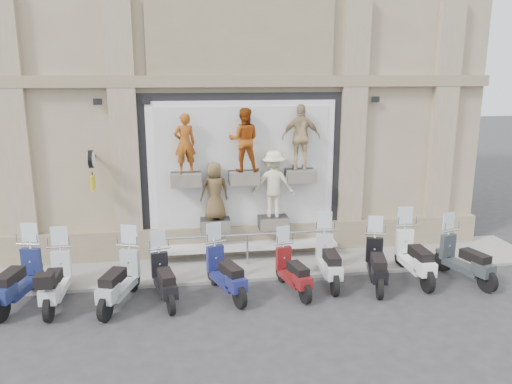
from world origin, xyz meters
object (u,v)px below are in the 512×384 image
(scooter_b, at_px, (55,271))
(scooter_e, at_px, (226,263))
(scooter_c, at_px, (119,270))
(scooter_h, at_px, (377,255))
(clock_sign_bracket, at_px, (92,165))
(scooter_j, at_px, (466,251))
(scooter_f, at_px, (293,263))
(scooter_i, at_px, (415,247))
(scooter_d, at_px, (164,270))
(guard_rail, at_px, (247,250))
(scooter_a, at_px, (17,269))
(scooter_g, at_px, (329,251))

(scooter_b, relative_size, scooter_e, 1.03)
(scooter_c, bearing_deg, scooter_h, 18.68)
(clock_sign_bracket, height_order, scooter_j, clock_sign_bracket)
(scooter_e, relative_size, scooter_f, 1.09)
(clock_sign_bracket, relative_size, scooter_h, 0.52)
(scooter_b, distance_m, scooter_i, 8.51)
(scooter_d, relative_size, scooter_h, 0.95)
(scooter_b, height_order, scooter_c, scooter_c)
(scooter_b, xyz_separation_m, scooter_i, (8.51, 0.15, 0.03))
(clock_sign_bracket, bearing_deg, guard_rail, -6.84)
(scooter_j, bearing_deg, scooter_c, 165.28)
(scooter_i, bearing_deg, scooter_c, -175.81)
(scooter_i, bearing_deg, scooter_b, -177.52)
(scooter_i, bearing_deg, scooter_d, -175.72)
(scooter_e, height_order, scooter_h, scooter_e)
(clock_sign_bracket, bearing_deg, scooter_i, -13.66)
(guard_rail, relative_size, scooter_i, 2.41)
(scooter_a, distance_m, scooter_d, 3.22)
(guard_rail, distance_m, scooter_d, 2.78)
(scooter_g, distance_m, scooter_i, 2.17)
(scooter_g, bearing_deg, scooter_j, -2.06)
(scooter_i, bearing_deg, scooter_j, -12.35)
(scooter_d, distance_m, scooter_f, 2.98)
(scooter_c, xyz_separation_m, scooter_h, (6.04, 0.11, -0.04))
(guard_rail, xyz_separation_m, scooter_b, (-4.50, -1.61, 0.35))
(clock_sign_bracket, xyz_separation_m, scooter_h, (6.83, -2.15, -2.01))
(scooter_e, bearing_deg, scooter_f, -21.08)
(guard_rail, height_order, scooter_h, scooter_h)
(scooter_g, relative_size, scooter_h, 1.03)
(guard_rail, relative_size, scooter_e, 2.58)
(scooter_a, xyz_separation_m, scooter_b, (0.83, -0.16, -0.03))
(scooter_a, xyz_separation_m, scooter_j, (10.54, -0.30, -0.05))
(scooter_a, relative_size, scooter_d, 1.13)
(scooter_f, height_order, scooter_j, scooter_j)
(scooter_i, bearing_deg, scooter_h, -166.43)
(clock_sign_bracket, distance_m, scooter_i, 8.37)
(scooter_g, height_order, scooter_j, scooter_g)
(guard_rail, bearing_deg, scooter_g, -35.74)
(clock_sign_bracket, distance_m, scooter_j, 9.58)
(scooter_h, bearing_deg, scooter_a, -166.38)
(scooter_d, bearing_deg, clock_sign_bracket, 116.37)
(scooter_c, height_order, scooter_i, scooter_i)
(scooter_d, height_order, scooter_g, scooter_g)
(scooter_f, xyz_separation_m, scooter_h, (2.08, 0.03, 0.07))
(clock_sign_bracket, xyz_separation_m, scooter_f, (4.75, -2.18, -2.07))
(scooter_d, relative_size, scooter_g, 0.92)
(scooter_j, bearing_deg, scooter_d, 165.03)
(scooter_d, distance_m, scooter_i, 6.15)
(scooter_h, bearing_deg, scooter_i, 27.41)
(scooter_b, distance_m, scooter_c, 1.40)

